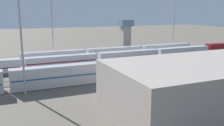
{
  "coord_description": "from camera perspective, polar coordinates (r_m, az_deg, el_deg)",
  "views": [
    {
      "loc": [
        30.54,
        73.1,
        17.98
      ],
      "look_at": [
        1.96,
        5.87,
        2.5
      ],
      "focal_mm": 39.39,
      "sensor_mm": 36.0,
      "label": 1
    }
  ],
  "objects": [
    {
      "name": "train_on_track_6",
      "position": [
        61.1,
        -11.93,
        -2.88
      ],
      "size": [
        71.4,
        3.06,
        5.0
      ],
      "color": "#B7BABF",
      "rests_on": "ground_plane"
    },
    {
      "name": "track_bed_5",
      "position": [
        72.35,
        2.71,
        -2.39
      ],
      "size": [
        140.0,
        2.8,
        0.12
      ],
      "primitive_type": "cube",
      "color": "#3D3833",
      "rests_on": "ground_plane"
    },
    {
      "name": "track_bed_2",
      "position": [
        85.75,
        -1.63,
        -0.1
      ],
      "size": [
        140.0,
        2.8,
        0.12
      ],
      "primitive_type": "cube",
      "color": "#3D3833",
      "rests_on": "ground_plane"
    },
    {
      "name": "maintenance_shed",
      "position": [
        48.46,
        20.77,
        -4.93
      ],
      "size": [
        35.5,
        19.6,
        9.09
      ],
      "primitive_type": "cube",
      "color": "#9E9389",
      "rests_on": "ground_plane"
    },
    {
      "name": "ground_plane",
      "position": [
        81.24,
        -0.35,
        -0.82
      ],
      "size": [
        400.0,
        400.0,
        0.0
      ],
      "primitive_type": "plane",
      "color": "#60594F"
    },
    {
      "name": "light_mast_0",
      "position": [
        92.97,
        -13.86,
        11.62
      ],
      "size": [
        2.8,
        0.7,
        28.37
      ],
      "color": "#9EA0A5",
      "rests_on": "ground_plane"
    },
    {
      "name": "track_bed_0",
      "position": [
        94.95,
        -3.84,
        1.06
      ],
      "size": [
        140.0,
        2.8,
        0.12
      ],
      "primitive_type": "cube",
      "color": "#4C443D",
      "rests_on": "ground_plane"
    },
    {
      "name": "track_bed_3",
      "position": [
        81.22,
        -0.35,
        -0.78
      ],
      "size": [
        140.0,
        2.8,
        0.12
      ],
      "primitive_type": "cube",
      "color": "#3D3833",
      "rests_on": "ground_plane"
    },
    {
      "name": "track_bed_4",
      "position": [
        76.75,
        1.09,
        -1.54
      ],
      "size": [
        140.0,
        2.8,
        0.12
      ],
      "primitive_type": "cube",
      "color": "#4C443D",
      "rests_on": "ground_plane"
    },
    {
      "name": "train_on_track_2",
      "position": [
        83.73,
        -4.76,
        0.95
      ],
      "size": [
        139.0,
        3.06,
        4.4
      ],
      "color": "maroon",
      "rests_on": "ground_plane"
    },
    {
      "name": "control_tower",
      "position": [
        118.4,
        3.15,
        7.18
      ],
      "size": [
        6.0,
        6.0,
        13.98
      ],
      "color": "gray",
      "rests_on": "ground_plane"
    },
    {
      "name": "track_bed_6",
      "position": [
        68.04,
        4.54,
        -3.34
      ],
      "size": [
        140.0,
        2.8,
        0.12
      ],
      "primitive_type": "cube",
      "color": "#3D3833",
      "rests_on": "ground_plane"
    },
    {
      "name": "light_mast_1",
      "position": [
        54.74,
        -20.65,
        9.95
      ],
      "size": [
        2.8,
        0.7,
        26.18
      ],
      "color": "#9EA0A5",
      "rests_on": "ground_plane"
    },
    {
      "name": "track_bed_1",
      "position": [
        90.33,
        -2.79,
        0.51
      ],
      "size": [
        140.0,
        2.8,
        0.12
      ],
      "primitive_type": "cube",
      "color": "#4C443D",
      "rests_on": "ground_plane"
    },
    {
      "name": "train_on_track_0",
      "position": [
        97.64,
        0.81,
        2.55
      ],
      "size": [
        71.4,
        3.0,
        3.8
      ],
      "color": "#B7BABF",
      "rests_on": "ground_plane"
    },
    {
      "name": "light_mast_2",
      "position": [
        114.45,
        14.3,
        12.2
      ],
      "size": [
        2.8,
        0.7,
        30.6
      ],
      "color": "#9EA0A5",
      "rests_on": "ground_plane"
    }
  ]
}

